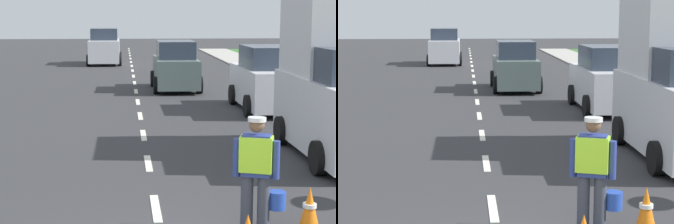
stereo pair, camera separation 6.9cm
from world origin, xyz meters
TOP-DOWN VIEW (x-y plane):
  - ground_plane at (0.00, 21.00)m, footprint 96.00×96.00m
  - lane_center_line at (0.00, 25.20)m, footprint 0.14×46.40m
  - road_worker at (1.40, 1.58)m, footprint 0.76×0.42m
  - traffic_cone_far at (2.17, 1.53)m, footprint 0.36×0.36m
  - car_outgoing_far at (1.63, 18.12)m, footprint 1.91×4.00m
  - car_parked_far at (4.17, 12.60)m, footprint 2.01×4.26m
  - car_oncoming_third at (-1.64, 31.21)m, footprint 2.08×4.26m

SIDE VIEW (x-z plane):
  - ground_plane at x=0.00m, z-range 0.00..0.00m
  - lane_center_line at x=0.00m, z-range 0.00..0.01m
  - traffic_cone_far at x=2.17m, z-range 0.00..0.65m
  - car_outgoing_far at x=1.63m, z-range -0.07..1.93m
  - road_worker at x=1.40m, z-range 0.10..1.77m
  - car_parked_far at x=4.17m, z-range -0.07..2.01m
  - car_oncoming_third at x=-1.64m, z-range -0.08..2.12m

